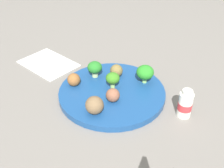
% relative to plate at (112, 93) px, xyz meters
% --- Properties ---
extents(ground_plane, '(4.00, 4.00, 0.00)m').
position_rel_plate_xyz_m(ground_plane, '(0.00, 0.00, -0.01)').
color(ground_plane, slate).
extents(plate, '(0.28, 0.28, 0.02)m').
position_rel_plate_xyz_m(plate, '(0.00, 0.00, 0.00)').
color(plate, navy).
rests_on(plate, ground_plane).
extents(broccoli_floret_back_right, '(0.04, 0.04, 0.05)m').
position_rel_plate_xyz_m(broccoli_floret_back_right, '(-0.08, 0.02, 0.04)').
color(broccoli_floret_back_right, '#ADBF7F').
rests_on(broccoli_floret_back_right, plate).
extents(broccoli_floret_far_rim, '(0.05, 0.05, 0.05)m').
position_rel_plate_xyz_m(broccoli_floret_far_rim, '(0.05, 0.08, 0.04)').
color(broccoli_floret_far_rim, '#91C66A').
rests_on(broccoli_floret_far_rim, plate).
extents(broccoli_floret_center, '(0.04, 0.04, 0.04)m').
position_rel_plate_xyz_m(broccoli_floret_center, '(-0.01, 0.01, 0.04)').
color(broccoli_floret_center, '#96C26A').
rests_on(broccoli_floret_center, plate).
extents(meatball_center, '(0.04, 0.04, 0.04)m').
position_rel_plate_xyz_m(meatball_center, '(0.02, -0.09, 0.03)').
color(meatball_center, brown).
rests_on(meatball_center, plate).
extents(meatball_mid_right, '(0.03, 0.03, 0.03)m').
position_rel_plate_xyz_m(meatball_mid_right, '(0.03, -0.03, 0.03)').
color(meatball_mid_right, brown).
rests_on(meatball_mid_right, plate).
extents(meatball_front_right, '(0.04, 0.04, 0.04)m').
position_rel_plate_xyz_m(meatball_front_right, '(-0.03, 0.06, 0.03)').
color(meatball_front_right, brown).
rests_on(meatball_front_right, plate).
extents(meatball_near_rim, '(0.03, 0.03, 0.03)m').
position_rel_plate_xyz_m(meatball_near_rim, '(-0.10, -0.04, 0.03)').
color(meatball_near_rim, brown).
rests_on(meatball_near_rim, plate).
extents(napkin, '(0.18, 0.13, 0.01)m').
position_rel_plate_xyz_m(napkin, '(-0.26, 0.01, -0.01)').
color(napkin, white).
rests_on(napkin, ground_plane).
extents(fork, '(0.12, 0.03, 0.01)m').
position_rel_plate_xyz_m(fork, '(-0.25, 0.02, -0.00)').
color(fork, silver).
rests_on(fork, napkin).
extents(knife, '(0.15, 0.03, 0.01)m').
position_rel_plate_xyz_m(knife, '(-0.25, -0.01, -0.00)').
color(knife, silver).
rests_on(knife, napkin).
extents(yogurt_bottle, '(0.03, 0.03, 0.07)m').
position_rel_plate_xyz_m(yogurt_bottle, '(0.19, 0.04, 0.03)').
color(yogurt_bottle, white).
rests_on(yogurt_bottle, ground_plane).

